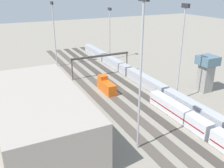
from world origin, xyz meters
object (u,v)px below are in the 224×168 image
Objects in this scene: train_on_track_0 at (146,81)px; light_mast_0 at (182,43)px; train_on_track_3 at (106,86)px; light_mast_1 at (141,62)px; signal_gantry at (101,58)px; train_on_track_1 at (212,134)px; control_tower at (206,71)px; light_mast_2 at (110,27)px; light_mast_3 at (54,27)px; maintenance_shed at (41,113)px.

light_mast_0 is at bearing -171.31° from train_on_track_0.
train_on_track_3 is 38.29m from light_mast_1.
train_on_track_0 is 21.27m from signal_gantry.
train_on_track_0 is (36.12, -5.00, 0.03)m from train_on_track_1.
train_on_track_0 is at bearing 8.69° from light_mast_0.
train_on_track_3 is at bearing 46.06° from light_mast_0.
control_tower is at bearing -128.41° from train_on_track_0.
control_tower is (-51.48, -12.02, -8.68)m from light_mast_2.
train_on_track_1 and train_on_track_0 have the same top height.
light_mast_3 is 1.14× the size of signal_gantry.
light_mast_1 reaches higher than light_mast_0.
control_tower reaches higher than maintenance_shed.
light_mast_1 reaches higher than control_tower.
light_mast_2 is at bearing -1.89° from light_mast_0.
signal_gantry reaches higher than train_on_track_3.
light_mast_3 is (74.45, 18.09, 16.02)m from train_on_track_1.
light_mast_3 is 0.69× the size of maintenance_shed.
light_mast_1 is 1.32× the size of light_mast_2.
control_tower reaches higher than signal_gantry.
maintenance_shed is (-15.39, 40.41, 3.67)m from train_on_track_0.
signal_gantry is at bearing 20.59° from light_mast_0.
light_mast_1 reaches higher than signal_gantry.
light_mast_1 reaches higher than train_on_track_1.
light_mast_0 is 1.05× the size of light_mast_3.
train_on_track_3 reaches higher than train_on_track_1.
maintenance_shed is 3.25× the size of control_tower.
light_mast_2 is (69.57, -26.23, -4.37)m from light_mast_1.
light_mast_3 is (69.11, 0.85, -2.49)m from light_mast_1.
maintenance_shed is at bearing 110.84° from train_on_track_0.
control_tower is (-12.69, -16.01, 5.44)m from train_on_track_0.
light_mast_0 is 17.96m from control_tower.
light_mast_2 is (74.91, -8.98, 14.15)m from train_on_track_1.
train_on_track_1 is 36.46m from train_on_track_0.
light_mast_3 is 57.77m from maintenance_shed.
train_on_track_1 is 1.58× the size of light_mast_0.
train_on_track_0 is (-2.03, -15.00, -0.14)m from train_on_track_3.
light_mast_2 is 1.00× the size of signal_gantry.
control_tower is (23.43, -21.01, 5.47)m from train_on_track_1.
train_on_track_3 is at bearing 64.60° from control_tower.
train_on_track_1 is at bearing 172.12° from train_on_track_0.
maintenance_shed reaches higher than train_on_track_3.
light_mast_0 is 2.36× the size of control_tower.
light_mast_1 is (-32.81, 7.24, 18.35)m from train_on_track_3.
light_mast_2 reaches higher than train_on_track_3.
train_on_track_0 is at bearing -7.88° from train_on_track_1.
train_on_track_3 is 0.30× the size of light_mast_1.
light_mast_1 reaches higher than light_mast_2.
light_mast_1 is 69.16m from light_mast_3.
train_on_track_0 is 47.52m from light_mast_3.
control_tower is at bearing -115.40° from train_on_track_3.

